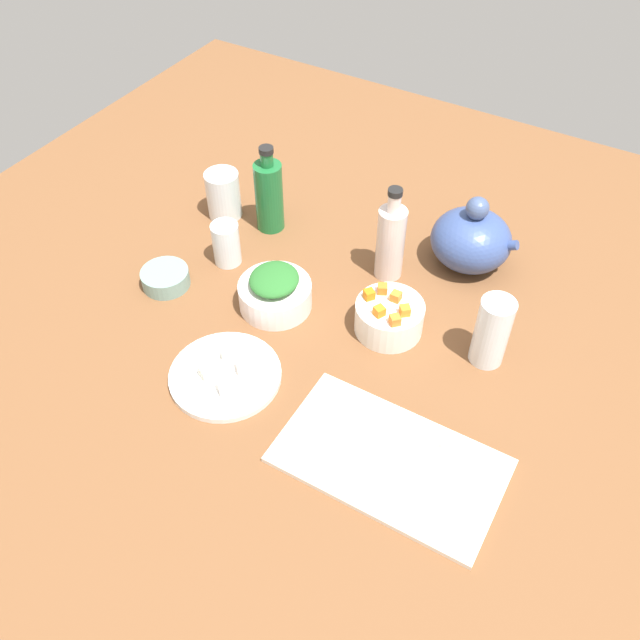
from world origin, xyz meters
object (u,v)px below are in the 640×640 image
Objects in this scene: bowl_greens at (275,295)px; drinking_glass_2 at (223,195)px; teapot at (471,239)px; drinking_glass_0 at (492,332)px; cutting_board at (390,461)px; plate_tofu at (225,375)px; bowl_carrots at (389,317)px; bowl_small_side at (165,278)px; drinking_glass_1 at (226,244)px; bottle_0 at (269,195)px; bottle_1 at (391,241)px.

bowl_greens is 32.06cm from drinking_glass_2.
teapot is 1.27× the size of drinking_glass_0.
cutting_board is 73.07cm from drinking_glass_2.
plate_tofu is 1.12× the size of teapot.
drinking_glass_0 reaches higher than bowl_carrots.
drinking_glass_2 is (-3.37, 25.04, 3.66)cm from bowl_small_side.
drinking_glass_1 is (-56.51, -1.96, -2.40)cm from drinking_glass_0.
bowl_small_side is at bearing -143.42° from teapot.
bowl_greens is at bearing -168.80° from drinking_glass_0.
bowl_greens is 0.79× the size of teapot.
drinking_glass_1 is at bearing 124.91° from plate_tofu.
bowl_small_side is 62.67cm from teapot.
plate_tofu is at bearing -83.52° from bowl_greens.
teapot is at bearing 29.74° from drinking_glass_1.
bowl_small_side is at bearing -164.48° from bowl_greens.
bottle_0 is at bearing 8.55° from drinking_glass_2.
drinking_glass_2 is (-28.09, 38.76, 4.81)cm from plate_tofu.
drinking_glass_1 reaches higher than bowl_small_side.
bowl_carrots is 0.65× the size of bottle_0.
teapot is 50.29cm from drinking_glass_1.
bottle_0 is (7.85, 26.72, 6.70)cm from bowl_small_side.
drinking_glass_2 is at bearing 125.94° from plate_tofu.
cutting_board is 52.73cm from teapot.
bowl_small_side is at bearing 165.83° from cutting_board.
bowl_greens is (-2.27, 19.96, 2.13)cm from plate_tofu.
cutting_board is at bearing -30.50° from bowl_greens.
bottle_1 reaches higher than drinking_glass_1.
cutting_board is at bearing -63.07° from bowl_carrots.
bowl_greens is 41.62cm from drinking_glass_0.
drinking_glass_0 is at bearing 36.14° from plate_tofu.
bowl_carrots is at bearing -172.30° from drinking_glass_0.
bowl_greens is 0.68× the size of bottle_1.
bottle_0 is at bearing 167.30° from drinking_glass_0.
teapot is 54.94cm from drinking_glass_2.
drinking_glass_0 is (63.06, 14.28, 5.32)cm from bowl_small_side.
plate_tofu is at bearing -116.55° from teapot.
teapot reaches higher than bowl_greens.
drinking_glass_2 reaches higher than bowl_carrots.
bowl_small_side is 14.25cm from drinking_glass_1.
bowl_carrots is at bearing 14.82° from bowl_small_side.
drinking_glass_2 is (-66.43, 10.76, -1.67)cm from drinking_glass_0.
drinking_glass_0 is at bearing 7.70° from bowl_carrots.
drinking_glass_0 is (25.79, -11.65, -1.53)cm from bottle_1.
bowl_small_side is (-57.82, 14.60, 1.26)cm from cutting_board.
plate_tofu is 1.00× the size of bottle_0.
drinking_glass_1 is (6.55, 12.32, 2.92)cm from bowl_small_side.
bottle_1 is (29.42, -0.80, 0.16)cm from bottle_0.
plate_tofu is 1.41× the size of bowl_greens.
cutting_board is 41.10cm from bowl_greens.
bowl_carrots is 49.67cm from drinking_glass_2.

